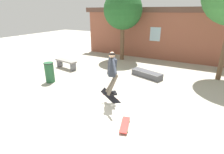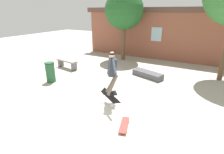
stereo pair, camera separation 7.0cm
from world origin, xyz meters
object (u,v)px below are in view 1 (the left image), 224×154
object	(u,v)px
park_bench	(66,63)
skate_ledge	(147,74)
skater	(112,70)
skateboard_flipping	(111,97)
skateboard_resting	(125,125)
trash_bin	(50,72)
tree_left	(123,10)

from	to	relation	value
park_bench	skate_ledge	bearing A→B (deg)	19.67
skate_ledge	skater	size ratio (longest dim) A/B	1.10
skateboard_flipping	skateboard_resting	bearing A→B (deg)	-59.36
trash_bin	skater	world-z (taller)	skater
skater	skateboard_resting	bearing A→B (deg)	-86.96
skateboard_resting	tree_left	bearing A→B (deg)	9.30
skateboard_flipping	skateboard_resting	distance (m)	1.51
trash_bin	skateboard_resting	world-z (taller)	trash_bin
trash_bin	park_bench	bearing A→B (deg)	111.31
skater	trash_bin	bearing A→B (deg)	133.11
skateboard_resting	trash_bin	bearing A→B (deg)	55.50
tree_left	skateboard_resting	world-z (taller)	tree_left
trash_bin	skater	size ratio (longest dim) A/B	0.62
skateboard_flipping	skateboard_resting	size ratio (longest dim) A/B	0.88
park_bench	trash_bin	distance (m)	2.07
tree_left	trash_bin	world-z (taller)	tree_left
tree_left	skate_ledge	distance (m)	4.74
tree_left	skater	distance (m)	6.49
park_bench	skate_ledge	xyz separation A→B (m)	(4.57, 0.87, -0.21)
tree_left	skateboard_resting	distance (m)	8.18
skate_ledge	skateboard_resting	size ratio (longest dim) A/B	2.06
tree_left	park_bench	bearing A→B (deg)	-119.98
tree_left	skateboard_flipping	bearing A→B (deg)	-68.58
skate_ledge	skateboard_flipping	distance (m)	3.20
skate_ledge	trash_bin	world-z (taller)	trash_bin
park_bench	skateboard_flipping	bearing A→B (deg)	-19.83
park_bench	skater	bearing A→B (deg)	-19.80
skate_ledge	skateboard_flipping	world-z (taller)	skateboard_flipping
skater	park_bench	bearing A→B (deg)	111.18
tree_left	skater	bearing A→B (deg)	-68.13
skate_ledge	skater	bearing A→B (deg)	-76.56
trash_bin	skateboard_resting	bearing A→B (deg)	-17.97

